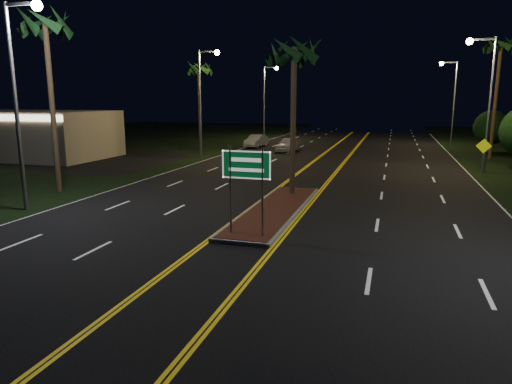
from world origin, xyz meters
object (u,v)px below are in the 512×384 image
at_px(palm_left_near, 45,25).
at_px(car_near, 288,143).
at_px(streetlight_right_far, 451,93).
at_px(palm_right_far, 501,47).
at_px(streetlight_right_mid, 485,89).
at_px(warning_sign, 483,151).
at_px(median_island, 275,210).
at_px(streetlight_left_near, 21,83).
at_px(streetlight_left_mid, 204,91).
at_px(palm_left_far, 199,69).
at_px(shrub_far, 491,128).
at_px(streetlight_left_far, 267,94).
at_px(highway_sign, 246,173).
at_px(palm_median, 294,52).
at_px(car_far, 256,140).
at_px(commercial_building, 24,134).

height_order(palm_left_near, car_near, palm_left_near).
distance_m(streetlight_right_far, palm_right_far, 12.69).
xyz_separation_m(streetlight_right_mid, warning_sign, (0.19, -0.49, -4.12)).
height_order(median_island, streetlight_right_far, streetlight_right_far).
bearing_deg(streetlight_left_near, streetlight_left_mid, 90.00).
xyz_separation_m(palm_left_far, shrub_far, (26.60, 8.00, -5.41)).
bearing_deg(streetlight_left_far, streetlight_left_near, -90.00).
height_order(median_island, highway_sign, highway_sign).
bearing_deg(palm_left_far, shrub_far, 16.74).
distance_m(palm_median, warning_sign, 16.46).
distance_m(streetlight_left_near, car_far, 30.54).
bearing_deg(highway_sign, streetlight_right_mid, 61.07).
xyz_separation_m(streetlight_left_near, shrub_far, (24.41, 32.00, -3.32)).
bearing_deg(warning_sign, streetlight_left_far, 136.07).
bearing_deg(warning_sign, streetlight_right_far, 93.00).
height_order(streetlight_left_mid, car_far, streetlight_left_mid).
height_order(highway_sign, palm_left_near, palm_left_near).
bearing_deg(streetlight_left_near, palm_left_far, 95.21).
distance_m(highway_sign, palm_right_far, 30.81).
bearing_deg(shrub_far, streetlight_left_mid, -153.82).
relative_size(median_island, car_near, 2.13).
xyz_separation_m(median_island, commercial_building, (-26.00, 12.99, 1.92)).
bearing_deg(car_far, streetlight_left_mid, -93.46).
bearing_deg(palm_left_near, streetlight_right_mid, 31.20).
xyz_separation_m(median_island, streetlight_left_near, (-10.61, -3.00, 5.57)).
xyz_separation_m(streetlight_right_mid, palm_right_far, (2.19, 8.00, 3.49)).
height_order(highway_sign, streetlight_left_far, streetlight_left_far).
relative_size(palm_left_far, warning_sign, 3.70).
bearing_deg(palm_median, shrub_far, 61.58).
bearing_deg(streetlight_right_mid, shrub_far, 77.18).
distance_m(median_island, palm_right_far, 27.84).
height_order(streetlight_left_near, warning_sign, streetlight_left_near).
height_order(commercial_building, car_near, commercial_building).
bearing_deg(car_near, streetlight_right_mid, -25.40).
relative_size(streetlight_right_mid, car_near, 1.87).
distance_m(commercial_building, streetlight_left_near, 22.49).
bearing_deg(commercial_building, streetlight_left_mid, 14.61).
xyz_separation_m(streetlight_right_far, warning_sign, (0.19, -20.49, -4.12)).
bearing_deg(streetlight_right_far, palm_right_far, -79.67).
xyz_separation_m(streetlight_left_near, palm_left_far, (-2.19, 24.00, 2.09)).
relative_size(streetlight_left_mid, streetlight_right_mid, 1.00).
relative_size(streetlight_right_mid, palm_median, 1.08).
xyz_separation_m(streetlight_left_near, streetlight_right_far, (21.23, 38.00, 0.00)).
distance_m(car_near, warning_sign, 18.27).
bearing_deg(streetlight_left_near, shrub_far, 52.66).
height_order(commercial_building, streetlight_left_mid, streetlight_left_mid).
distance_m(commercial_building, warning_sign, 36.83).
xyz_separation_m(palm_left_near, palm_right_far, (25.30, 22.00, 0.46)).
xyz_separation_m(shrub_far, car_far, (-22.86, -1.90, -1.58)).
height_order(streetlight_right_far, palm_right_far, palm_right_far).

